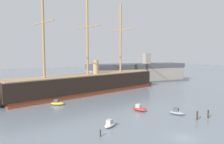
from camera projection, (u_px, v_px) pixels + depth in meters
The scene contains 11 objects.
ground_plane at pixel (184, 138), 38.36m from camera, with size 400.00×400.00×0.00m, color slate.
tall_ship at pixel (88, 84), 79.67m from camera, with size 70.30×28.36×34.93m.
motorboat_foreground_left at pixel (110, 124), 44.25m from camera, with size 3.87×3.50×1.56m.
motorboat_foreground_right at pixel (177, 112), 53.00m from camera, with size 3.47×4.02×1.59m.
motorboat_near_centre at pixel (139, 109), 56.34m from camera, with size 3.14×4.52×1.75m.
motorboat_alongside_bow at pixel (57, 103), 62.64m from camera, with size 4.27×3.39×1.67m.
motorboat_far_right at pixel (151, 85), 99.55m from camera, with size 3.22×3.51×1.42m.
mooring_piling_nearest at pixel (197, 115), 48.81m from camera, with size 0.36×0.36×1.99m, color #382B1E.
mooring_piling_left_pair at pixel (100, 133), 39.07m from camera, with size 0.25×0.25×1.28m, color #382B1E.
mooring_piling_right_pair at pixel (208, 114), 50.09m from camera, with size 0.33×0.33×1.91m, color #382B1E.
dockside_warehouse_right at pixel (137, 73), 113.02m from camera, with size 56.53×13.97×14.77m.
Camera 1 is at (-26.60, -28.92, 15.01)m, focal length 34.92 mm.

